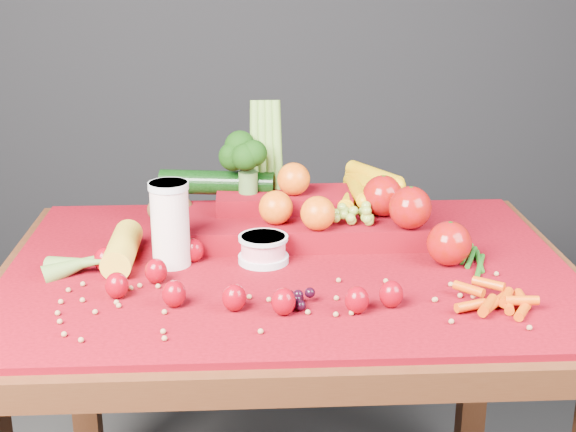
{
  "coord_description": "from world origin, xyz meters",
  "views": [
    {
      "loc": [
        -0.07,
        -1.4,
        1.34
      ],
      "look_at": [
        0.0,
        0.02,
        0.85
      ],
      "focal_mm": 50.0,
      "sensor_mm": 36.0,
      "label": 1
    }
  ],
  "objects_px": {
    "table": "(289,315)",
    "milk_glass": "(170,221)",
    "produce_mound": "(309,208)",
    "yogurt_bowl": "(263,248)"
  },
  "relations": [
    {
      "from": "table",
      "to": "produce_mound",
      "type": "height_order",
      "value": "produce_mound"
    },
    {
      "from": "table",
      "to": "produce_mound",
      "type": "distance_m",
      "value": 0.23
    },
    {
      "from": "table",
      "to": "milk_glass",
      "type": "distance_m",
      "value": 0.29
    },
    {
      "from": "yogurt_bowl",
      "to": "produce_mound",
      "type": "relative_size",
      "value": 0.16
    },
    {
      "from": "table",
      "to": "yogurt_bowl",
      "type": "height_order",
      "value": "yogurt_bowl"
    },
    {
      "from": "table",
      "to": "produce_mound",
      "type": "relative_size",
      "value": 1.81
    },
    {
      "from": "table",
      "to": "milk_glass",
      "type": "bearing_deg",
      "value": 178.35
    },
    {
      "from": "yogurt_bowl",
      "to": "table",
      "type": "bearing_deg",
      "value": -12.1
    },
    {
      "from": "milk_glass",
      "to": "yogurt_bowl",
      "type": "xyz_separation_m",
      "value": [
        0.17,
        0.0,
        -0.06
      ]
    },
    {
      "from": "produce_mound",
      "to": "table",
      "type": "bearing_deg",
      "value": -107.94
    }
  ]
}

